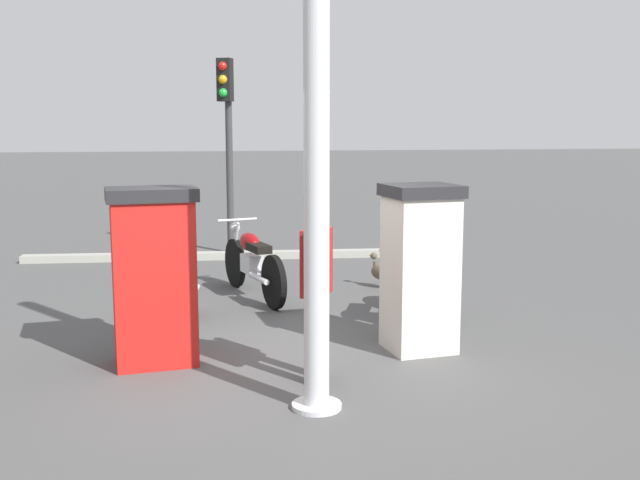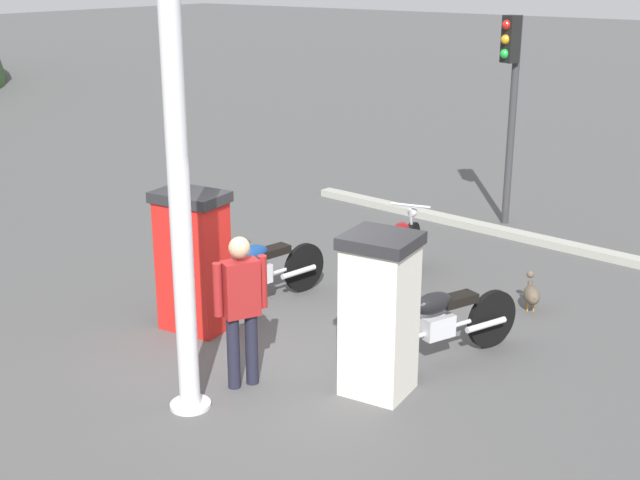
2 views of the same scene
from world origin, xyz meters
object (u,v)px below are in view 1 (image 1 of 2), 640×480
Objects in this scene: wandering_duck at (382,271)px; roadside_traffic_light at (227,121)px; attendant_person at (317,279)px; canopy_support_pole at (316,131)px; fuel_pump_near at (420,267)px; fuel_pump_far at (154,276)px; motorcycle_far_pump at (173,292)px; motorcycle_near_pump at (409,284)px; motorcycle_extra at (252,262)px.

roadside_traffic_light reaches higher than wandering_duck.
attendant_person is 1.44m from canopy_support_pole.
fuel_pump_far is at bearing 90.00° from fuel_pump_near.
canopy_support_pole is (-4.26, 1.66, 1.96)m from wandering_duck.
wandering_duck is at bearing -148.97° from roadside_traffic_light.
wandering_duck is at bearing -55.75° from motorcycle_far_pump.
wandering_duck is (3.61, -1.55, -0.68)m from attendant_person.
wandering_duck is (1.92, -2.81, -0.25)m from motorcycle_far_pump.
motorcycle_near_pump is 2.37m from motorcycle_extra.
fuel_pump_near is 0.81× the size of motorcycle_near_pump.
motorcycle_extra is at bearing 2.25° from canopy_support_pole.
fuel_pump_far reaches higher than attendant_person.
motorcycle_far_pump is 1.02× the size of motorcycle_extra.
attendant_person reaches higher than motorcycle_far_pump.
attendant_person is 0.48× the size of roadside_traffic_light.
motorcycle_near_pump is 1.28× the size of attendant_person.
motorcycle_extra is 0.45× the size of canopy_support_pole.
fuel_pump_far is 2.91m from motorcycle_extra.
fuel_pump_near is 2.64m from motorcycle_far_pump.
motorcycle_near_pump is 0.98× the size of motorcycle_far_pump.
motorcycle_far_pump is at bearing -9.00° from fuel_pump_far.
motorcycle_near_pump is at bearing -39.20° from attendant_person.
canopy_support_pole reaches higher than roadside_traffic_light.
motorcycle_far_pump is 0.63× the size of roadside_traffic_light.
wandering_duck is (1.96, -0.21, -0.24)m from motorcycle_near_pump.
motorcycle_extra is at bearing 28.48° from fuel_pump_near.
fuel_pump_near is at bearing 172.39° from wandering_duck.
fuel_pump_near is at bearing -111.57° from motorcycle_far_pump.
motorcycle_near_pump is 2.17m from attendant_person.
roadside_traffic_light is at bearing 31.03° from wandering_duck.
fuel_pump_far is 4.18m from wandering_duck.
wandering_duck is at bearing -6.08° from motorcycle_near_pump.
roadside_traffic_light is at bearing 3.18° from attendant_person.
canopy_support_pole is at bearing -136.71° from fuel_pump_far.
attendant_person is 0.35× the size of canopy_support_pole.
fuel_pump_far is 1.04× the size of attendant_person.
wandering_duck is at bearing -23.26° from attendant_person.
roadside_traffic_light is at bearing 1.78° from motorcycle_extra.
canopy_support_pole is at bearing -177.75° from motorcycle_extra.
motorcycle_near_pump is (0.91, -2.76, -0.38)m from fuel_pump_far.
fuel_pump_near reaches higher than motorcycle_extra.
fuel_pump_near reaches higher than attendant_person.
motorcycle_extra is at bearing 4.59° from attendant_person.
motorcycle_far_pump is 1.31× the size of attendant_person.
roadside_traffic_light reaches higher than fuel_pump_near.
fuel_pump_far reaches higher than wandering_duck.
motorcycle_far_pump is 3.12m from canopy_support_pole.
motorcycle_near_pump is 4.29× the size of wandering_duck.
motorcycle_near_pump reaches higher than wandering_duck.
roadside_traffic_light reaches higher than motorcycle_near_pump.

